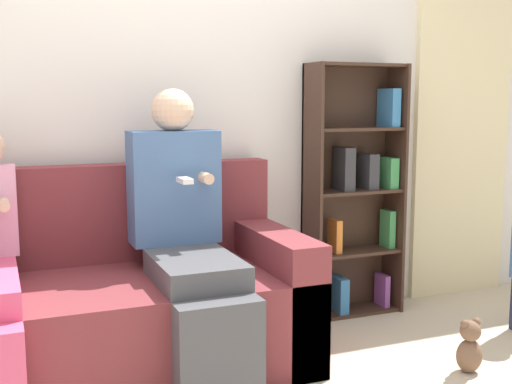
% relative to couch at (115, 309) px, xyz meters
% --- Properties ---
extents(back_wall, '(10.00, 0.06, 2.55)m').
position_rel_couch_xyz_m(back_wall, '(0.32, 0.47, 0.97)').
color(back_wall, silver).
rests_on(back_wall, ground_plane).
extents(curtain_panel, '(0.72, 0.04, 2.20)m').
position_rel_couch_xyz_m(curtain_panel, '(2.31, 0.42, 0.80)').
color(curtain_panel, beige).
rests_on(curtain_panel, ground_plane).
extents(couch, '(1.76, 0.87, 0.94)m').
position_rel_couch_xyz_m(couch, '(0.00, 0.00, 0.00)').
color(couch, maroon).
rests_on(couch, ground_plane).
extents(adult_seated, '(0.43, 0.83, 1.32)m').
position_rel_couch_xyz_m(adult_seated, '(0.33, -0.07, 0.38)').
color(adult_seated, '#47474C').
rests_on(adult_seated, ground_plane).
extents(bookshelf, '(0.57, 0.24, 1.47)m').
position_rel_couch_xyz_m(bookshelf, '(1.47, 0.35, 0.42)').
color(bookshelf, '#3D281E').
rests_on(bookshelf, ground_plane).
extents(teddy_bear, '(0.13, 0.11, 0.26)m').
position_rel_couch_xyz_m(teddy_bear, '(1.52, -0.64, -0.18)').
color(teddy_bear, brown).
rests_on(teddy_bear, ground_plane).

